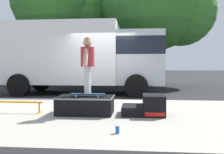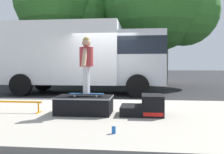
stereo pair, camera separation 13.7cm
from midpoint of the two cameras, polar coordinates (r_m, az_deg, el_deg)
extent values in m
plane|color=black|center=(8.89, -2.41, -5.36)|extent=(140.00, 140.00, 0.00)
cube|color=#A8A093|center=(5.97, -6.95, -8.63)|extent=(50.00, 5.00, 0.12)
cube|color=black|center=(5.86, -5.52, -6.28)|extent=(1.23, 0.84, 0.40)
cube|color=gray|center=(5.83, -5.52, -4.51)|extent=(1.25, 0.86, 0.03)
cube|color=black|center=(5.75, 5.03, -7.42)|extent=(0.47, 0.76, 0.20)
cube|color=black|center=(5.73, 9.76, -6.21)|extent=(0.47, 0.76, 0.45)
cube|color=red|center=(5.38, 9.98, -8.34)|extent=(0.41, 0.01, 0.08)
cylinder|color=orange|center=(6.37, -20.22, -5.26)|extent=(1.26, 0.04, 0.04)
cylinder|color=orange|center=(6.16, -15.61, -6.62)|extent=(0.04, 0.04, 0.25)
cube|color=orange|center=(6.18, -15.59, -7.70)|extent=(0.06, 0.28, 0.01)
cube|color=navy|center=(5.81, -5.09, -3.79)|extent=(0.79, 0.23, 0.02)
cylinder|color=silver|center=(5.87, -2.53, -4.05)|extent=(0.05, 0.03, 0.05)
cylinder|color=silver|center=(5.69, -2.74, -4.26)|extent=(0.05, 0.03, 0.05)
cylinder|color=silver|center=(5.94, -7.33, -3.99)|extent=(0.05, 0.03, 0.05)
cylinder|color=silver|center=(5.77, -7.68, -4.18)|extent=(0.05, 0.03, 0.05)
cylinder|color=silver|center=(5.86, -4.94, -0.65)|extent=(0.12, 0.12, 0.61)
cylinder|color=silver|center=(5.71, -5.26, -0.74)|extent=(0.12, 0.12, 0.61)
cylinder|color=#A53338|center=(5.78, -5.12, 4.53)|extent=(0.31, 0.31, 0.44)
cylinder|color=tan|center=(5.97, -4.74, 4.35)|extent=(0.10, 0.27, 0.42)
cylinder|color=tan|center=(5.59, -5.52, 4.48)|extent=(0.10, 0.27, 0.42)
sphere|color=tan|center=(5.80, -5.13, 7.69)|extent=(0.20, 0.20, 0.20)
sphere|color=tan|center=(5.80, -5.13, 8.21)|extent=(0.16, 0.16, 0.16)
cylinder|color=#1959B2|center=(4.16, 1.35, -11.79)|extent=(0.07, 0.07, 0.12)
cylinder|color=silver|center=(4.14, 1.35, -10.95)|extent=(0.06, 0.06, 0.00)
cube|color=white|center=(11.42, -10.61, 5.12)|extent=(5.00, 2.35, 2.60)
cube|color=silver|center=(10.91, 7.05, 4.22)|extent=(1.90, 2.16, 2.20)
cube|color=black|center=(10.93, 7.06, 6.76)|extent=(1.92, 2.19, 0.70)
cylinder|color=black|center=(12.10, 6.24, -1.17)|extent=(0.90, 0.28, 0.90)
cylinder|color=black|center=(9.75, 6.17, -2.03)|extent=(0.90, 0.28, 0.90)
cylinder|color=black|center=(13.00, -14.92, -0.99)|extent=(0.90, 0.28, 0.90)
cylinder|color=black|center=(10.85, -19.47, -1.70)|extent=(0.90, 0.28, 0.90)
cylinder|color=brown|center=(15.72, 9.63, 3.87)|extent=(0.56, 0.56, 3.23)
sphere|color=#387A2D|center=(16.24, 16.10, 14.04)|extent=(4.15, 4.15, 4.15)
cylinder|color=brown|center=(16.84, -11.11, 4.43)|extent=(0.56, 0.56, 3.62)
sphere|color=#387A2D|center=(16.80, -5.69, 14.79)|extent=(3.87, 3.87, 3.87)
cube|color=silver|center=(22.95, 0.25, 6.90)|extent=(9.00, 7.50, 6.00)
cube|color=#B2ADA3|center=(18.91, -1.08, 3.01)|extent=(9.00, 0.50, 2.80)
camera|label=1|loc=(0.07, -89.45, 0.02)|focal=40.61mm
camera|label=2|loc=(0.07, 90.55, -0.02)|focal=40.61mm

